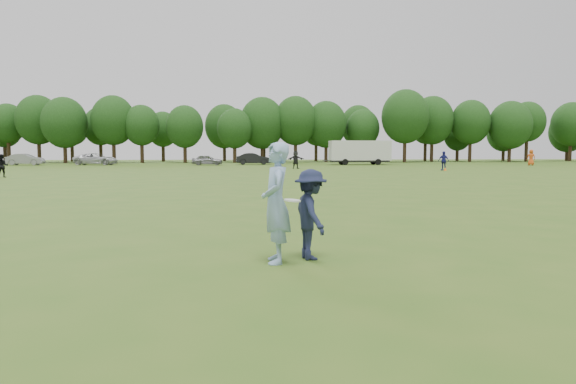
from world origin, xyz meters
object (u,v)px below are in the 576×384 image
Objects in this scene: player_far_c at (531,157)px; player_far_d at (296,160)px; car_c at (96,159)px; defender at (311,214)px; car_f at (253,159)px; car_b at (25,159)px; car_e at (207,160)px; field_cone at (445,169)px; cargo_trailer at (360,151)px; player_far_b at (444,161)px; thrower at (276,203)px; player_far_a at (2,166)px.

player_far_c reaches higher than player_far_d.
defender is at bearing -157.58° from car_c.
car_f is (0.77, 60.42, -0.00)m from defender.
car_b reaches higher than car_e.
cargo_trailer is at bearing 99.23° from field_cone.
player_far_d is 16.34m from car_f.
field_cone is 20.85m from cargo_trailer.
car_e is at bearing -171.41° from player_far_b.
thrower reaches higher than car_e.
car_b is (-10.95, 31.62, -0.07)m from player_far_a.
thrower is at bearing -104.75° from cargo_trailer.
player_far_b is at bearing -1.07° from player_far_a.
player_far_a is 58.87m from player_far_c.
car_b is 51.99m from field_cone.
player_far_b is 20.34m from cargo_trailer.
thrower is at bearing -158.17° from car_c.
car_e is 0.44× the size of cargo_trailer.
car_b is (-28.03, 60.77, -0.26)m from thrower.
player_far_b is 51.79m from car_b.
player_far_b is (35.89, 9.52, 0.09)m from player_far_a.
defender is 58.50m from car_e.
player_far_a reaches higher than car_f.
car_b is 8.82m from car_c.
player_far_c is at bearing -13.74° from cargo_trailer.
thrower is 63.95m from car_c.
player_far_d is at bearing 171.39° from thrower.
player_far_d is 6.29× the size of field_cone.
thrower is at bearing -156.64° from car_b.
defender is 44.82m from player_far_d.
thrower is at bearing -67.12° from player_far_b.
car_e is at bearing -177.28° from thrower.
car_c is at bearing 87.26° from car_f.
car_c is 34.76m from cargo_trailer.
car_f is at bearing 9.68° from player_far_c.
field_cone is at bearing -116.60° from car_c.
player_far_c is at bearing 88.97° from player_far_b.
car_c is at bearing 149.06° from field_cone.
cargo_trailer reaches higher than thrower.
defender is 42.52m from player_far_b.
cargo_trailer is at bearing -99.60° from car_f.
field_cone is at bearing -128.36° from car_e.
player_far_a is 43.98m from cargo_trailer.
player_far_c is 6.77× the size of field_cone.
player_far_b is at bearing 88.69° from field_cone.
player_far_d is 0.42× the size of car_b.
car_e is at bearing 51.08° from player_far_a.
car_c is 44.32m from field_cone.
player_far_d is 16.94m from car_e.
thrower is 0.99× the size of player_far_c.
defender is at bearing -74.46° from player_far_a.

